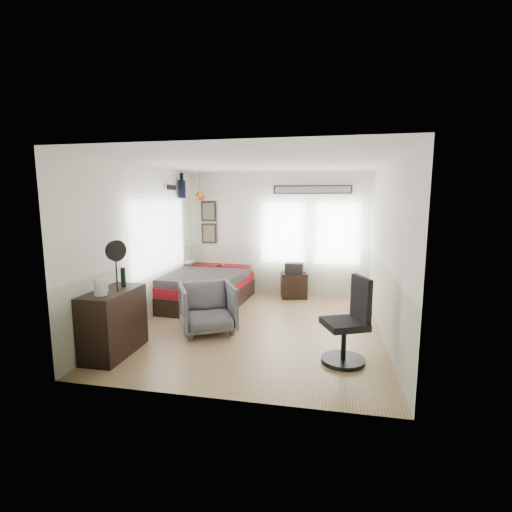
# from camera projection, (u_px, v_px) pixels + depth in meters

# --- Properties ---
(ground_plane) EXTENTS (4.00, 4.50, 0.01)m
(ground_plane) POSITION_uv_depth(u_px,v_px,m) (257.00, 328.00, 6.18)
(ground_plane) COLOR olive
(room_shell) EXTENTS (4.02, 4.52, 2.71)m
(room_shell) POSITION_uv_depth(u_px,v_px,m) (255.00, 230.00, 6.12)
(room_shell) COLOR beige
(room_shell) RESTS_ON ground_plane
(wall_decor) EXTENTS (3.55, 1.32, 1.44)m
(wall_decor) POSITION_uv_depth(u_px,v_px,m) (224.00, 200.00, 7.96)
(wall_decor) COLOR black
(wall_decor) RESTS_ON room_shell
(bed) EXTENTS (1.64, 2.19, 0.67)m
(bed) POSITION_uv_depth(u_px,v_px,m) (206.00, 288.00, 7.54)
(bed) COLOR black
(bed) RESTS_ON ground_plane
(dresser) EXTENTS (0.48, 1.00, 0.90)m
(dresser) POSITION_uv_depth(u_px,v_px,m) (114.00, 322.00, 5.09)
(dresser) COLOR black
(dresser) RESTS_ON ground_plane
(armchair) EXTENTS (1.14, 1.15, 0.78)m
(armchair) POSITION_uv_depth(u_px,v_px,m) (208.00, 308.00, 5.98)
(armchair) COLOR #4E4F51
(armchair) RESTS_ON ground_plane
(nightstand) EXTENTS (0.62, 0.54, 0.54)m
(nightstand) POSITION_uv_depth(u_px,v_px,m) (294.00, 285.00, 8.04)
(nightstand) COLOR black
(nightstand) RESTS_ON ground_plane
(task_chair) EXTENTS (0.66, 0.66, 1.14)m
(task_chair) POSITION_uv_depth(u_px,v_px,m) (349.00, 328.00, 4.82)
(task_chair) COLOR black
(task_chair) RESTS_ON ground_plane
(kettle) EXTENTS (0.19, 0.16, 0.21)m
(kettle) POSITION_uv_depth(u_px,v_px,m) (100.00, 287.00, 4.76)
(kettle) COLOR silver
(kettle) RESTS_ON dresser
(bottle) EXTENTS (0.07, 0.07, 0.27)m
(bottle) POSITION_uv_depth(u_px,v_px,m) (123.00, 277.00, 5.24)
(bottle) COLOR black
(bottle) RESTS_ON dresser
(stand_fan) EXTENTS (0.18, 0.27, 0.70)m
(stand_fan) POSITION_uv_depth(u_px,v_px,m) (116.00, 252.00, 4.90)
(stand_fan) COLOR black
(stand_fan) RESTS_ON dresser
(black_bag) EXTENTS (0.38, 0.26, 0.22)m
(black_bag) POSITION_uv_depth(u_px,v_px,m) (294.00, 268.00, 7.98)
(black_bag) COLOR black
(black_bag) RESTS_ON nightstand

